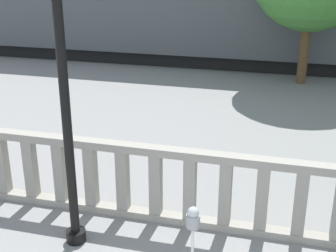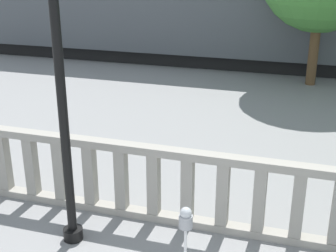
% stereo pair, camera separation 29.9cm
% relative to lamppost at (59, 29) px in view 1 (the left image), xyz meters
% --- Properties ---
extents(balustrade, '(16.91, 0.24, 1.42)m').
position_rel_lamppost_xyz_m(balustrade, '(2.32, 0.99, -2.80)').
color(balustrade, '#9E998E').
rests_on(balustrade, ground).
extents(lamppost, '(0.38, 0.38, 6.18)m').
position_rel_lamppost_xyz_m(lamppost, '(0.00, 0.00, 0.00)').
color(lamppost, black).
rests_on(lamppost, ground).
extents(parking_meter, '(0.19, 0.19, 1.30)m').
position_rel_lamppost_xyz_m(parking_meter, '(2.09, -0.59, -2.45)').
color(parking_meter, silver).
rests_on(parking_meter, ground).
extents(train_near, '(27.74, 2.72, 4.59)m').
position_rel_lamppost_xyz_m(train_near, '(2.84, 13.22, -1.43)').
color(train_near, black).
rests_on(train_near, ground).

